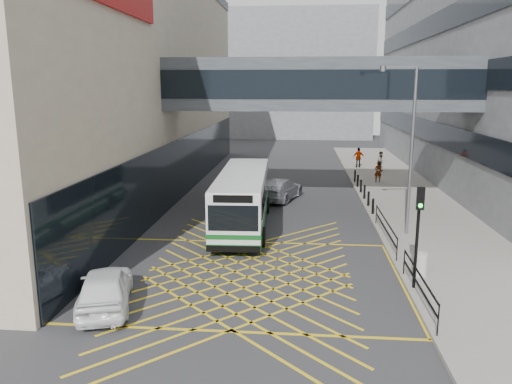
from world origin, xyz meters
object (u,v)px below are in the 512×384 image
(car_dark, at_px, (246,201))
(traffic_light, at_px, (418,223))
(car_white, at_px, (105,287))
(litter_bin, at_px, (420,264))
(street_lamp, at_px, (408,141))
(pedestrian_c, at_px, (359,158))
(pedestrian_a, at_px, (378,172))
(pedestrian_b, at_px, (381,161))
(bus, at_px, (243,197))
(car_silver, at_px, (280,188))

(car_dark, xyz_separation_m, traffic_light, (7.44, -11.58, 1.99))
(car_white, xyz_separation_m, litter_bin, (11.26, 3.58, -0.11))
(car_dark, xyz_separation_m, street_lamp, (8.40, -4.53, 4.17))
(car_white, xyz_separation_m, pedestrian_c, (11.78, 30.21, 0.34))
(car_dark, xyz_separation_m, pedestrian_c, (8.49, 16.45, 0.41))
(street_lamp, xyz_separation_m, pedestrian_a, (0.81, 14.03, -3.88))
(street_lamp, height_order, litter_bin, street_lamp)
(litter_bin, bearing_deg, car_dark, 128.02)
(pedestrian_b, relative_size, pedestrian_c, 0.95)
(bus, xyz_separation_m, litter_bin, (7.76, -6.92, -0.97))
(traffic_light, bearing_deg, litter_bin, 75.25)
(car_dark, distance_m, car_silver, 3.83)
(pedestrian_c, bearing_deg, pedestrian_b, 130.56)
(litter_bin, xyz_separation_m, pedestrian_b, (2.26, 24.81, 0.40))
(bus, height_order, car_dark, bus)
(pedestrian_b, bearing_deg, litter_bin, -125.30)
(bus, height_order, street_lamp, street_lamp)
(bus, xyz_separation_m, car_dark, (-0.20, 3.27, -0.94))
(car_white, xyz_separation_m, pedestrian_b, (13.52, 28.39, 0.29))
(car_dark, distance_m, pedestrian_a, 13.24)
(car_white, distance_m, street_lamp, 15.46)
(bus, distance_m, car_white, 11.09)
(car_silver, height_order, street_lamp, street_lamp)
(car_white, bearing_deg, pedestrian_c, -127.19)
(pedestrian_a, height_order, pedestrian_c, pedestrian_c)
(car_silver, relative_size, street_lamp, 0.59)
(pedestrian_b, bearing_deg, pedestrian_a, -131.26)
(car_white, relative_size, pedestrian_c, 2.53)
(car_white, height_order, traffic_light, traffic_light)
(pedestrian_c, bearing_deg, traffic_light, 84.86)
(pedestrian_c, bearing_deg, bus, 64.21)
(traffic_light, relative_size, street_lamp, 0.47)
(car_silver, bearing_deg, street_lamp, 146.23)
(car_white, height_order, litter_bin, car_white)
(bus, relative_size, car_silver, 2.18)
(traffic_light, bearing_deg, pedestrian_b, 89.74)
(bus, bearing_deg, street_lamp, -10.72)
(car_silver, xyz_separation_m, pedestrian_b, (8.31, 11.31, 0.25))
(traffic_light, height_order, street_lamp, street_lamp)
(car_white, relative_size, car_silver, 0.93)
(car_dark, distance_m, pedestrian_c, 18.51)
(car_dark, relative_size, street_lamp, 0.50)
(car_silver, xyz_separation_m, pedestrian_a, (7.30, 6.19, 0.18))
(bus, height_order, car_silver, bus)
(pedestrian_a, xyz_separation_m, pedestrian_b, (1.01, 5.12, 0.07))
(street_lamp, distance_m, pedestrian_a, 14.58)
(car_dark, xyz_separation_m, pedestrian_b, (10.22, 14.63, 0.36))
(litter_bin, bearing_deg, pedestrian_b, 84.80)
(car_white, relative_size, street_lamp, 0.55)
(car_white, relative_size, litter_bin, 5.06)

